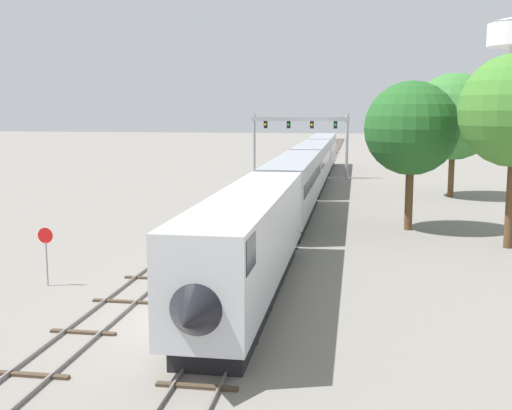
% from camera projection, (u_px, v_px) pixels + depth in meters
% --- Properties ---
extents(ground_plane, '(400.00, 400.00, 0.00)m').
position_uv_depth(ground_plane, '(185.00, 321.00, 25.81)').
color(ground_plane, gray).
extents(track_main, '(2.60, 200.00, 0.16)m').
position_uv_depth(track_main, '(320.00, 173.00, 84.08)').
color(track_main, slate).
rests_on(track_main, ground).
extents(track_near, '(2.60, 160.00, 0.16)m').
position_uv_depth(track_near, '(255.00, 192.00, 65.40)').
color(track_near, slate).
rests_on(track_near, ground).
extents(passenger_train, '(3.04, 82.63, 4.80)m').
position_uv_depth(passenger_train, '(305.00, 173.00, 59.17)').
color(passenger_train, silver).
rests_on(passenger_train, ground).
extents(signal_gantry, '(12.10, 0.49, 7.87)m').
position_uv_depth(signal_gantry, '(300.00, 131.00, 78.37)').
color(signal_gantry, '#999BA0').
rests_on(signal_gantry, ground).
extents(stop_sign, '(0.76, 0.08, 2.88)m').
position_uv_depth(stop_sign, '(46.00, 248.00, 30.68)').
color(stop_sign, gray).
rests_on(stop_sign, ground).
extents(trackside_tree_left, '(8.29, 8.29, 11.92)m').
position_uv_depth(trackside_tree_left, '(454.00, 117.00, 60.98)').
color(trackside_tree_left, brown).
rests_on(trackside_tree_left, ground).
extents(trackside_tree_mid, '(6.56, 6.56, 10.47)m').
position_uv_depth(trackside_tree_mid, '(411.00, 129.00, 44.26)').
color(trackside_tree_mid, brown).
rests_on(trackside_tree_mid, ground).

